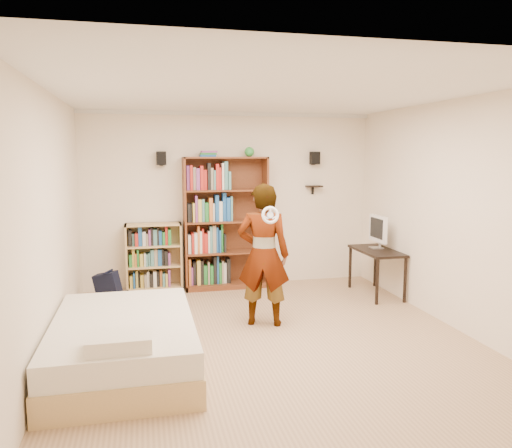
{
  "coord_description": "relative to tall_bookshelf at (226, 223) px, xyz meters",
  "views": [
    {
      "loc": [
        -1.34,
        -5.17,
        2.06
      ],
      "look_at": [
        -0.02,
        0.6,
        1.23
      ],
      "focal_mm": 35.0,
      "sensor_mm": 36.0,
      "label": 1
    }
  ],
  "objects": [
    {
      "name": "computer_desk",
      "position": [
        2.09,
        -0.89,
        -0.67
      ],
      "size": [
        0.49,
        0.99,
        0.67
      ],
      "primitive_type": null,
      "color": "black",
      "rests_on": "ground"
    },
    {
      "name": "person",
      "position": [
        0.16,
        -1.77,
        -0.15
      ],
      "size": [
        0.73,
        0.59,
        1.72
      ],
      "primitive_type": "imported",
      "rotation": [
        0.0,
        0.0,
        2.81
      ],
      "color": "black",
      "rests_on": "ground"
    },
    {
      "name": "wall_shelf",
      "position": [
        1.46,
        0.1,
        0.54
      ],
      "size": [
        0.25,
        0.16,
        0.02
      ],
      "primitive_type": "cube",
      "color": "black",
      "rests_on": "room_shell"
    },
    {
      "name": "low_bookshelf",
      "position": [
        -1.09,
        0.03,
        -0.49
      ],
      "size": [
        0.83,
        0.31,
        1.03
      ],
      "primitive_type": null,
      "color": "#D9B275",
      "rests_on": "ground"
    },
    {
      "name": "navy_bag",
      "position": [
        -1.73,
        -0.56,
        -0.77
      ],
      "size": [
        0.41,
        0.34,
        0.47
      ],
      "primitive_type": null,
      "rotation": [
        0.0,
        0.0,
        -0.39
      ],
      "color": "black",
      "rests_on": "ground"
    },
    {
      "name": "daybed",
      "position": [
        -1.45,
        -2.68,
        -0.71
      ],
      "size": [
        1.34,
        2.07,
        0.61
      ],
      "primitive_type": null,
      "color": "white",
      "rests_on": "ground"
    },
    {
      "name": "imac",
      "position": [
        2.13,
        -0.78,
        -0.09
      ],
      "size": [
        0.15,
        0.5,
        0.49
      ],
      "primitive_type": null,
      "rotation": [
        0.0,
        0.0,
        -0.1
      ],
      "color": "white",
      "rests_on": "computer_desk"
    },
    {
      "name": "speaker_left",
      "position": [
        -0.94,
        0.09,
        0.99
      ],
      "size": [
        0.14,
        0.12,
        0.2
      ],
      "primitive_type": "cube",
      "color": "black",
      "rests_on": "room_shell"
    },
    {
      "name": "crown_molding",
      "position": [
        0.11,
        -2.31,
        1.66
      ],
      "size": [
        4.5,
        5.0,
        0.06
      ],
      "color": "silver",
      "rests_on": "room_shell"
    },
    {
      "name": "speaker_right",
      "position": [
        1.46,
        0.09,
        0.99
      ],
      "size": [
        0.14,
        0.12,
        0.2
      ],
      "primitive_type": "cube",
      "color": "black",
      "rests_on": "room_shell"
    },
    {
      "name": "tall_bookshelf",
      "position": [
        0.0,
        0.0,
        0.0
      ],
      "size": [
        1.28,
        0.37,
        2.02
      ],
      "primitive_type": null,
      "color": "brown",
      "rests_on": "ground"
    },
    {
      "name": "ground",
      "position": [
        0.11,
        -2.31,
        -1.01
      ],
      "size": [
        4.5,
        5.0,
        0.01
      ],
      "primitive_type": "cube",
      "color": "tan",
      "rests_on": "ground"
    },
    {
      "name": "wii_wheel",
      "position": [
        0.16,
        -2.1,
        0.37
      ],
      "size": [
        0.2,
        0.08,
        0.2
      ],
      "primitive_type": "torus",
      "rotation": [
        1.36,
        0.0,
        0.0
      ],
      "color": "white",
      "rests_on": "person"
    },
    {
      "name": "room_shell",
      "position": [
        0.11,
        -2.31,
        0.75
      ],
      "size": [
        4.52,
        5.02,
        2.71
      ],
      "color": "white",
      "rests_on": "ground"
    }
  ]
}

